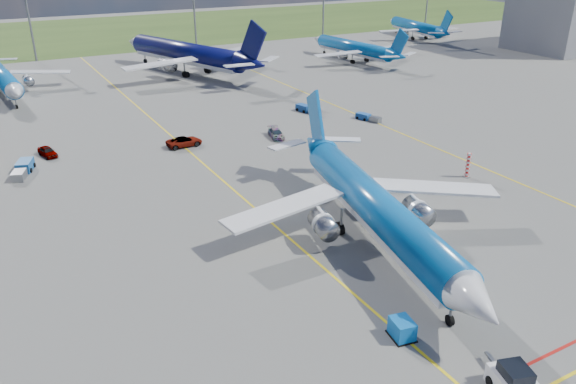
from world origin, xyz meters
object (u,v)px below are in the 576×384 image
main_airliner (374,242)px  service_car_a (48,152)px  bg_jet_nnw (6,95)px  bg_jet_n (188,73)px  uld_container (402,329)px  baggage_tug_e (308,109)px  bg_jet_ne (353,61)px  warning_post (468,165)px  baggage_tug_w (367,117)px  service_car_b (184,142)px  service_car_c (276,134)px  baggage_tug_c (23,169)px  bg_jet_ene (415,38)px

main_airliner → service_car_a: 45.84m
bg_jet_nnw → service_car_a: bg_jet_nnw is taller
bg_jet_n → service_car_a: bearing=31.6°
uld_container → baggage_tug_e: (23.77, 52.87, -0.19)m
bg_jet_n → bg_jet_ne: bg_jet_n is taller
warning_post → bg_jet_ne: bg_jet_ne is taller
bg_jet_ne → main_airliner: (-48.97, -73.11, 0.00)m
main_airliner → baggage_tug_w: main_airliner is taller
service_car_b → service_car_c: 13.08m
bg_jet_ne → baggage_tug_w: (-25.95, -40.78, 0.44)m
bg_jet_nnw → baggage_tug_w: (48.63, -45.66, 0.44)m
bg_jet_n → uld_container: 93.18m
service_car_b → baggage_tug_c: size_ratio=0.85×
bg_jet_nnw → service_car_c: 56.33m
service_car_b → baggage_tug_c: bearing=87.8°
service_car_a → service_car_b: (17.02, -4.93, 0.04)m
bg_jet_ne → main_airliner: bearing=51.5°
warning_post → bg_jet_nnw: 83.62m
warning_post → bg_jet_ene: size_ratio=0.09×
bg_jet_ne → baggage_tug_w: bg_jet_ne is taller
service_car_b → baggage_tug_w: (29.45, -2.13, -0.24)m
bg_jet_ne → baggage_tug_w: size_ratio=7.85×
baggage_tug_e → uld_container: bearing=-128.4°
bg_jet_ene → service_car_a: bg_jet_ene is taller
bg_jet_ene → uld_container: bearing=59.7°
uld_container → service_car_a: bearing=117.7°
bg_jet_nnw → bg_jet_n: bearing=-1.8°
baggage_tug_e → service_car_c: bearing=-153.7°
bg_jet_nnw → baggage_tug_e: bg_jet_nnw is taller
bg_jet_ene → service_car_a: bearing=37.1°
bg_jet_ene → baggage_tug_e: bearing=48.4°
bg_jet_nnw → service_car_c: bearing=-59.7°
bg_jet_ene → baggage_tug_w: 86.52m
warning_post → uld_container: 32.69m
service_car_b → baggage_tug_e: 24.30m
bg_jet_n → baggage_tug_c: size_ratio=8.19×
bg_jet_ne → main_airliner: main_airliner is taller
main_airliner → uld_container: 13.88m
warning_post → main_airliner: bearing=-158.8°
main_airliner → uld_container: (-6.73, -12.12, 0.70)m
bg_jet_n → service_car_a: bg_jet_n is taller
service_car_a → bg_jet_n: bearing=35.1°
bg_jet_n → service_car_a: 52.36m
bg_jet_nnw → baggage_tug_c: bg_jet_nnw is taller
bg_jet_nnw → uld_container: 92.07m
uld_container → baggage_tug_w: size_ratio=0.40×
service_car_a → baggage_tug_e: 40.51m
warning_post → service_car_c: size_ratio=0.70×
main_airliner → bg_jet_ne: bearing=68.4°
bg_jet_ene → main_airliner: 125.77m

